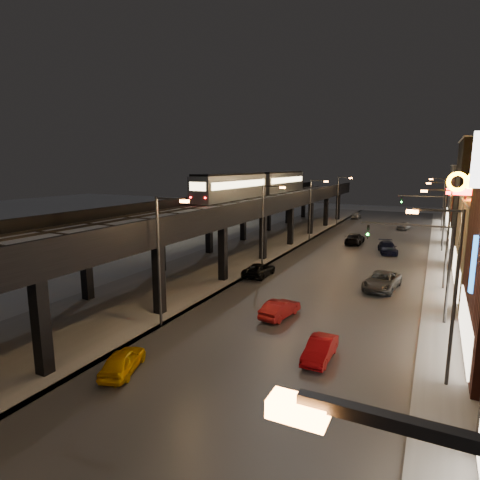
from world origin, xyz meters
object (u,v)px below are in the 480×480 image
at_px(car_near_white, 280,309).
at_px(car_mid_silver, 259,270).
at_px(car_onc_white, 388,248).
at_px(car_onc_red, 404,226).
at_px(car_taxi, 123,362).
at_px(subway_train, 259,184).
at_px(car_far_white, 356,215).
at_px(car_mid_dark, 355,239).
at_px(car_onc_dark, 382,282).
at_px(car_onc_silver, 320,350).

bearing_deg(car_near_white, car_mid_silver, -49.38).
relative_size(car_onc_white, car_onc_red, 1.22).
bearing_deg(car_taxi, subway_train, -95.35).
xyz_separation_m(car_near_white, car_far_white, (-5.25, 59.81, 0.05)).
bearing_deg(car_onc_red, car_far_white, 141.03).
bearing_deg(car_mid_dark, car_taxi, 83.77).
bearing_deg(car_onc_dark, car_far_white, 109.95).
relative_size(subway_train, car_taxi, 9.61).
height_order(car_onc_silver, car_onc_dark, car_onc_dark).
xyz_separation_m(car_mid_silver, car_mid_dark, (5.51, 21.51, 0.12)).
bearing_deg(car_onc_silver, car_onc_red, 89.73).
relative_size(subway_train, car_onc_red, 8.69).
bearing_deg(car_onc_red, car_onc_dark, -79.66).
bearing_deg(car_near_white, car_onc_dark, -109.95).
bearing_deg(car_mid_silver, car_near_white, 120.68).
height_order(car_near_white, car_far_white, car_far_white).
bearing_deg(car_onc_red, car_mid_silver, -96.49).
bearing_deg(subway_train, car_onc_silver, -61.61).
height_order(car_taxi, car_mid_silver, car_mid_silver).
bearing_deg(subway_train, car_near_white, -63.97).
height_order(car_far_white, car_onc_white, car_onc_white).
bearing_deg(car_taxi, car_far_white, -108.45).
bearing_deg(car_onc_white, subway_train, 156.25).
bearing_deg(car_near_white, car_onc_red, -86.44).
bearing_deg(subway_train, car_mid_silver, -66.58).
bearing_deg(car_onc_white, car_mid_silver, -135.17).
xyz_separation_m(car_far_white, car_onc_silver, (9.60, -64.94, -0.09)).
bearing_deg(car_mid_silver, car_onc_red, -106.04).
xyz_separation_m(car_near_white, car_mid_dark, (-0.30, 31.11, 0.11)).
height_order(subway_train, car_taxi, subway_train).
distance_m(car_onc_silver, car_onc_white, 31.81).
xyz_separation_m(car_onc_white, car_onc_red, (0.37, 21.79, -0.03)).
bearing_deg(car_far_white, car_onc_white, 105.46).
relative_size(subway_train, car_mid_silver, 7.58).
xyz_separation_m(car_taxi, car_near_white, (4.79, 11.19, 0.03)).
xyz_separation_m(subway_train, car_onc_silver, (19.02, -35.19, -7.71)).
height_order(car_onc_dark, car_onc_red, car_onc_dark).
distance_m(car_mid_silver, car_onc_red, 40.33).
height_order(car_taxi, car_far_white, car_far_white).
height_order(car_taxi, car_onc_dark, car_onc_dark).
xyz_separation_m(car_far_white, car_onc_red, (10.22, -11.35, -0.01)).
bearing_deg(car_far_white, car_taxi, 89.28).
height_order(subway_train, car_onc_white, subway_train).
relative_size(car_taxi, car_near_white, 0.93).
relative_size(subway_train, car_onc_white, 7.15).
xyz_separation_m(subway_train, car_near_white, (14.68, -30.06, -7.67)).
distance_m(car_taxi, car_far_white, 71.00).
bearing_deg(car_onc_dark, car_mid_dark, 113.81).
height_order(subway_train, car_near_white, subway_train).
bearing_deg(car_onc_white, car_far_white, 92.76).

